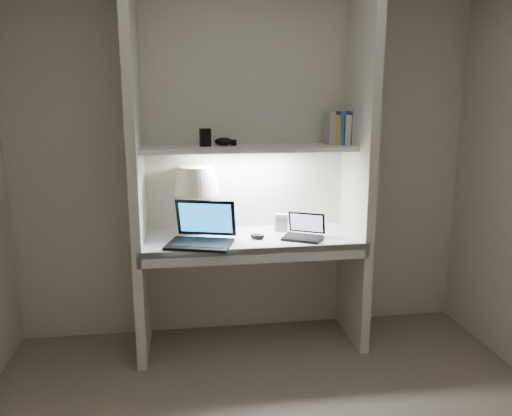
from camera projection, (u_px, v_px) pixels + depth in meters
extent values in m
cube|color=beige|center=(246.00, 160.00, 3.50)|extent=(3.20, 0.01, 2.50)
cube|color=beige|center=(136.00, 167.00, 3.14)|extent=(0.06, 0.55, 2.50)
cube|color=beige|center=(359.00, 163.00, 3.34)|extent=(0.06, 0.55, 2.50)
cube|color=white|center=(251.00, 239.00, 3.35)|extent=(1.40, 0.55, 0.04)
cube|color=silver|center=(257.00, 255.00, 3.10)|extent=(1.46, 0.03, 0.10)
cube|color=silver|center=(249.00, 148.00, 3.31)|extent=(1.40, 0.36, 0.03)
cube|color=white|center=(249.00, 152.00, 3.31)|extent=(0.60, 0.04, 0.02)
cylinder|color=white|center=(198.00, 231.00, 3.43)|extent=(0.11, 0.11, 0.02)
ellipsoid|color=white|center=(198.00, 216.00, 3.41)|extent=(0.16, 0.16, 0.20)
cylinder|color=white|center=(197.00, 200.00, 3.39)|extent=(0.03, 0.03, 0.08)
sphere|color=#FFD899|center=(197.00, 188.00, 3.37)|extent=(0.05, 0.05, 0.05)
cube|color=black|center=(200.00, 244.00, 3.13)|extent=(0.46, 0.38, 0.02)
cube|color=black|center=(200.00, 243.00, 3.13)|extent=(0.38, 0.28, 0.00)
cube|color=black|center=(206.00, 218.00, 3.26)|extent=(0.40, 0.18, 0.25)
cube|color=#1778C3|center=(206.00, 218.00, 3.26)|extent=(0.35, 0.15, 0.20)
cube|color=black|center=(302.00, 238.00, 3.27)|extent=(0.30, 0.27, 0.02)
cube|color=black|center=(302.00, 237.00, 3.27)|extent=(0.24, 0.21, 0.00)
cube|color=black|center=(307.00, 223.00, 3.35)|extent=(0.24, 0.16, 0.14)
cube|color=#ABB9D2|center=(307.00, 223.00, 3.34)|extent=(0.21, 0.14, 0.12)
cube|color=silver|center=(281.00, 223.00, 3.46)|extent=(0.10, 0.08, 0.12)
ellipsoid|color=black|center=(257.00, 236.00, 3.28)|extent=(0.12, 0.10, 0.04)
torus|color=black|center=(302.00, 236.00, 3.32)|extent=(0.09, 0.09, 0.01)
cube|color=yellow|center=(174.00, 239.00, 3.28)|extent=(0.09, 0.09, 0.00)
cube|color=silver|center=(354.00, 129.00, 3.44)|extent=(0.03, 0.15, 0.20)
cube|color=#253496|center=(350.00, 128.00, 3.43)|extent=(0.04, 0.15, 0.23)
cube|color=silver|center=(345.00, 130.00, 3.43)|extent=(0.04, 0.15, 0.20)
cube|color=#285BAE|center=(339.00, 128.00, 3.42)|extent=(0.02, 0.15, 0.22)
cube|color=orange|center=(335.00, 130.00, 3.42)|extent=(0.03, 0.15, 0.20)
cube|color=#A1A2A6|center=(329.00, 128.00, 3.41)|extent=(0.04, 0.15, 0.22)
cube|color=black|center=(205.00, 138.00, 3.27)|extent=(0.08, 0.06, 0.12)
ellipsoid|color=black|center=(224.00, 142.00, 3.33)|extent=(0.14, 0.11, 0.05)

